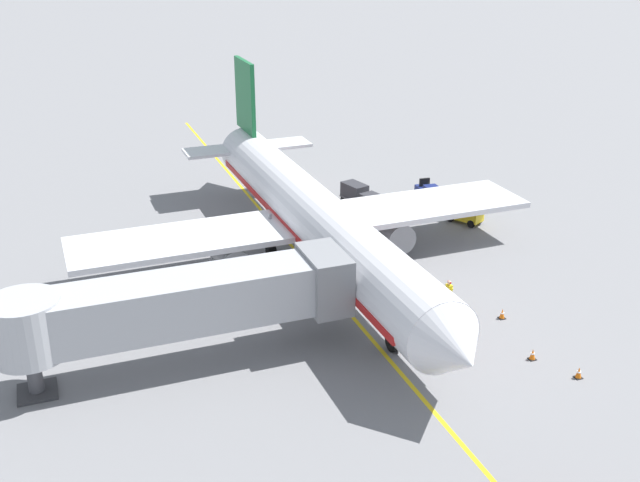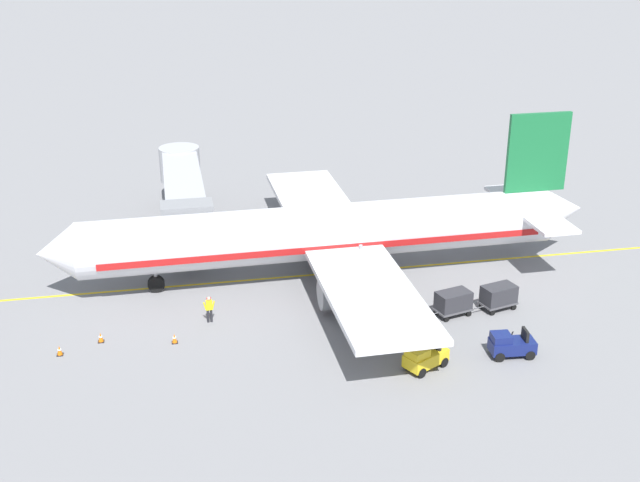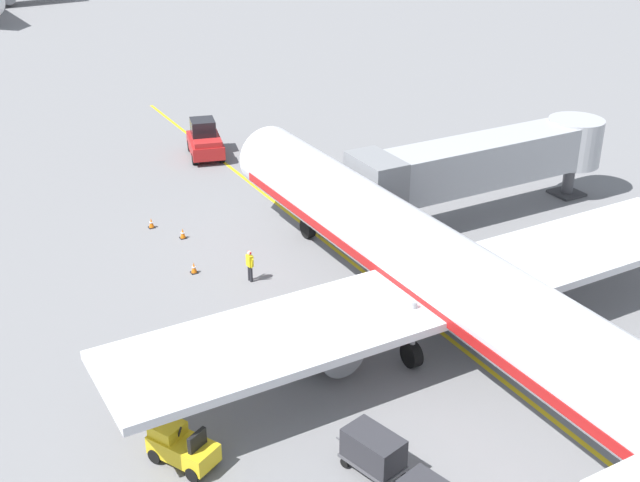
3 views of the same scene
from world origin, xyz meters
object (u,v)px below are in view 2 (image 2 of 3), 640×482
object	(u,v)px
baggage_tug_trailing	(511,345)
baggage_cart_second_in_train	(499,295)
jet_bridge	(183,190)
parked_airliner	(327,233)
baggage_cart_front	(453,301)
ground_crew_wing_walker	(209,308)
safety_cone_wing_tip	(101,337)
baggage_tug_lead	(425,357)
safety_cone_nose_right	(60,351)
safety_cone_nose_left	(174,338)

from	to	relation	value
baggage_tug_trailing	baggage_cart_second_in_train	xyz separation A→B (m)	(5.58, -1.61, 0.24)
jet_bridge	parked_airliner	bearing A→B (deg)	-138.27
baggage_cart_front	baggage_cart_second_in_train	world-z (taller)	same
ground_crew_wing_walker	safety_cone_wing_tip	world-z (taller)	ground_crew_wing_walker
baggage_cart_front	baggage_tug_trailing	bearing A→B (deg)	-164.55
baggage_tug_lead	safety_cone_nose_right	bearing A→B (deg)	74.68
baggage_tug_lead	baggage_tug_trailing	distance (m)	5.17
safety_cone_wing_tip	jet_bridge	bearing A→B (deg)	-18.77
safety_cone_wing_tip	ground_crew_wing_walker	bearing A→B (deg)	-79.07
jet_bridge	baggage_cart_second_in_train	world-z (taller)	jet_bridge
baggage_tug_trailing	baggage_tug_lead	bearing A→B (deg)	94.00
ground_crew_wing_walker	safety_cone_nose_left	size ratio (longest dim) A/B	2.86
parked_airliner	baggage_tug_lead	world-z (taller)	parked_airliner
parked_airliner	safety_cone_wing_tip	size ratio (longest dim) A/B	63.12
jet_bridge	ground_crew_wing_walker	size ratio (longest dim) A/B	10.09
parked_airliner	baggage_tug_trailing	xyz separation A→B (m)	(-12.47, -7.92, -2.47)
baggage_cart_front	safety_cone_nose_right	distance (m)	23.38
baggage_cart_second_in_train	safety_cone_nose_left	distance (m)	20.07
baggage_tug_lead	parked_airliner	bearing A→B (deg)	12.16
baggage_cart_front	safety_cone_wing_tip	size ratio (longest dim) A/B	5.05
jet_bridge	ground_crew_wing_walker	xyz separation A→B (m)	(-15.32, -0.76, -2.51)
baggage_tug_trailing	safety_cone_nose_left	size ratio (longest dim) A/B	4.38
baggage_tug_lead	baggage_tug_trailing	xyz separation A→B (m)	(0.36, -5.16, 0.00)
baggage_tug_lead	baggage_cart_second_in_train	xyz separation A→B (m)	(5.94, -6.76, 0.24)
jet_bridge	baggage_tug_trailing	size ratio (longest dim) A/B	6.59
baggage_tug_lead	ground_crew_wing_walker	distance (m)	13.53
safety_cone_nose_right	jet_bridge	bearing A→B (deg)	-23.91
parked_airliner	safety_cone_wing_tip	bearing A→B (deg)	113.32
ground_crew_wing_walker	safety_cone_wing_tip	size ratio (longest dim) A/B	2.86
baggage_cart_second_in_train	safety_cone_nose_left	bearing A→B (deg)	91.15
ground_crew_wing_walker	parked_airliner	bearing A→B (deg)	-58.49
baggage_tug_lead	ground_crew_wing_walker	bearing A→B (deg)	55.20
parked_airliner	safety_cone_wing_tip	distance (m)	16.29
baggage_cart_second_in_train	safety_cone_wing_tip	world-z (taller)	baggage_cart_second_in_train
safety_cone_nose_left	baggage_cart_second_in_train	bearing A→B (deg)	-88.85
baggage_tug_trailing	safety_cone_nose_right	size ratio (longest dim) A/B	4.38
baggage_cart_front	safety_cone_nose_right	size ratio (longest dim) A/B	5.05
baggage_tug_trailing	baggage_cart_second_in_train	distance (m)	5.81
baggage_cart_second_in_train	ground_crew_wing_walker	world-z (taller)	ground_crew_wing_walker
baggage_tug_lead	baggage_cart_second_in_train	bearing A→B (deg)	-48.70
baggage_cart_second_in_train	baggage_cart_front	bearing A→B (deg)	94.88
baggage_cart_second_in_train	safety_cone_wing_tip	distance (m)	24.27
baggage_tug_trailing	safety_cone_nose_right	bearing A→B (deg)	78.55
baggage_cart_front	ground_crew_wing_walker	size ratio (longest dim) A/B	1.76
jet_bridge	safety_cone_nose_right	distance (m)	19.56
parked_airliner	safety_cone_nose_right	xyz separation A→B (m)	(-7.44, 16.92, -2.90)
ground_crew_wing_walker	safety_cone_nose_left	distance (m)	3.16
baggage_tug_trailing	safety_cone_wing_tip	bearing A→B (deg)	74.86
baggage_tug_lead	jet_bridge	bearing A→B (deg)	27.25
jet_bridge	ground_crew_wing_walker	distance (m)	15.54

